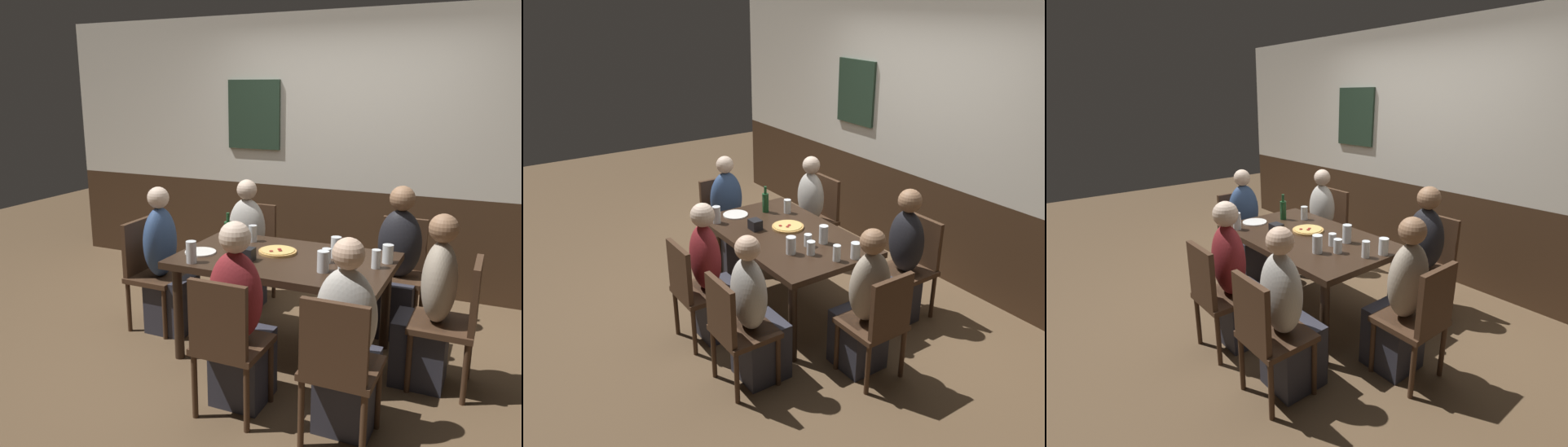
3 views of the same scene
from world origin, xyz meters
TOP-DOWN VIEW (x-y plane):
  - ground_plane at (0.00, 0.00)m, footprint 12.00×12.00m
  - wall_back at (-0.01, 1.65)m, footprint 6.40×0.13m
  - dining_table at (0.00, 0.00)m, footprint 1.51×0.93m
  - chair_right_far at (0.67, 0.88)m, footprint 0.40×0.40m
  - chair_mid_near at (0.00, -0.88)m, footprint 0.40×0.40m
  - chair_head_west at (-1.17, 0.00)m, footprint 0.40×0.40m
  - chair_head_east at (1.17, 0.00)m, footprint 0.40×0.40m
  - chair_left_far at (-0.67, 0.88)m, footprint 0.40×0.40m
  - chair_right_near at (0.67, -0.88)m, footprint 0.40×0.40m
  - person_right_far at (0.67, 0.72)m, footprint 0.34×0.37m
  - person_mid_near at (0.00, -0.72)m, footprint 0.34×0.37m
  - person_head_west at (-1.01, 0.00)m, footprint 0.37×0.34m
  - person_head_east at (1.01, 0.00)m, footprint 0.37×0.34m
  - person_left_far at (-0.67, 0.72)m, footprint 0.34×0.37m
  - person_right_near at (0.67, -0.72)m, footprint 0.34×0.37m
  - pizza at (-0.09, 0.08)m, footprint 0.28×0.28m
  - pint_glass_stout at (0.64, 0.03)m, footprint 0.06×0.06m
  - tumbler_short at (0.44, -0.06)m, footprint 0.07×0.07m
  - tumbler_water at (0.34, -0.18)m, footprint 0.08×0.08m
  - beer_glass_half at (0.33, 0.15)m, footprint 0.07×0.07m
  - beer_glass_tall at (0.69, 0.18)m, footprint 0.08×0.08m
  - highball_clear at (-0.38, 0.28)m, footprint 0.07×0.07m
  - pint_glass_pale at (0.31, 0.01)m, footprint 0.06×0.06m
  - pint_glass_amber at (-0.54, -0.38)m, footprint 0.07×0.07m
  - beer_bottle_green at (-0.52, 0.12)m, footprint 0.06×0.06m
  - plate_white_large at (-0.60, -0.15)m, footprint 0.23×0.23m
  - condiment_caddy at (-0.22, -0.17)m, footprint 0.11×0.09m

SIDE VIEW (x-z plane):
  - ground_plane at x=0.00m, z-range 0.00..0.00m
  - person_left_far at x=-0.67m, z-range -0.09..1.04m
  - person_right_near at x=0.67m, z-range -0.09..1.06m
  - person_head_east at x=1.01m, z-range -0.09..1.07m
  - person_head_west at x=-1.01m, z-range -0.10..1.07m
  - person_mid_near at x=0.00m, z-range -0.09..1.08m
  - chair_right_far at x=0.67m, z-range 0.06..0.94m
  - chair_mid_near at x=0.00m, z-range 0.06..0.94m
  - chair_head_west at x=-1.17m, z-range 0.06..0.94m
  - chair_head_east at x=1.17m, z-range 0.06..0.94m
  - chair_left_far at x=-0.67m, z-range 0.06..0.94m
  - chair_right_near at x=0.67m, z-range 0.06..0.94m
  - person_right_far at x=0.67m, z-range -0.09..1.09m
  - dining_table at x=0.00m, z-range 0.29..1.03m
  - plate_white_large at x=-0.60m, z-range 0.74..0.75m
  - pizza at x=-0.09m, z-range 0.74..0.77m
  - pint_glass_pale at x=0.31m, z-range 0.73..0.84m
  - condiment_caddy at x=-0.22m, z-range 0.74..0.83m
  - tumbler_short at x=0.44m, z-range 0.73..0.85m
  - pint_glass_stout at x=0.64m, z-range 0.73..0.86m
  - beer_glass_tall at x=0.69m, z-range 0.73..0.86m
  - highball_clear at x=-0.38m, z-range 0.73..0.86m
  - tumbler_water at x=0.34m, z-range 0.73..0.88m
  - beer_glass_half at x=0.33m, z-range 0.73..0.88m
  - pint_glass_amber at x=-0.54m, z-range 0.73..0.88m
  - beer_bottle_green at x=-0.52m, z-range 0.71..0.96m
  - wall_back at x=-0.01m, z-range 0.00..2.60m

